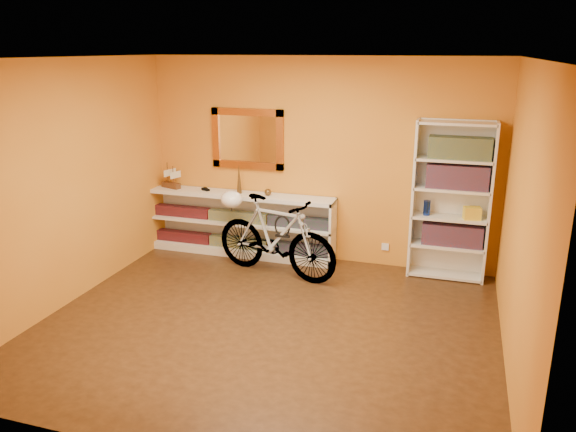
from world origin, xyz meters
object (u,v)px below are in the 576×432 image
(bicycle, at_px, (275,237))
(helmet, at_px, (232,199))
(console_unit, at_px, (239,224))
(bookcase, at_px, (451,201))

(bicycle, bearing_deg, helmet, 90.00)
(console_unit, xyz_separation_m, bicycle, (0.70, -0.55, 0.07))
(bookcase, bearing_deg, console_unit, -179.47)
(console_unit, distance_m, bookcase, 2.74)
(bicycle, xyz_separation_m, helmet, (-0.63, 0.15, 0.38))
(console_unit, relative_size, bookcase, 1.37)
(bicycle, bearing_deg, console_unit, 65.51)
(console_unit, relative_size, helmet, 9.34)
(console_unit, bearing_deg, bookcase, 0.53)
(console_unit, height_order, bicycle, bicycle)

